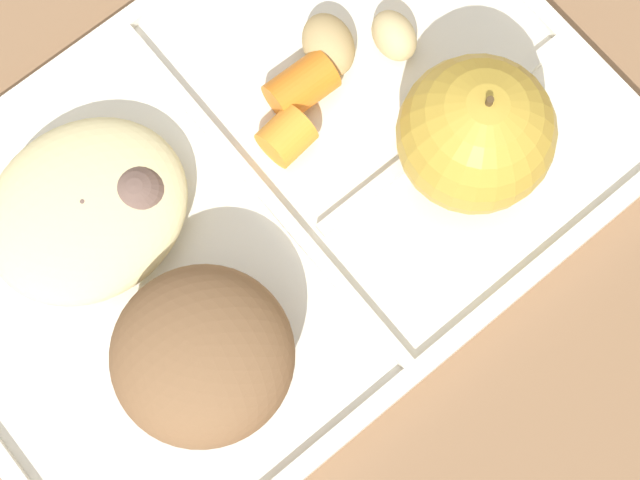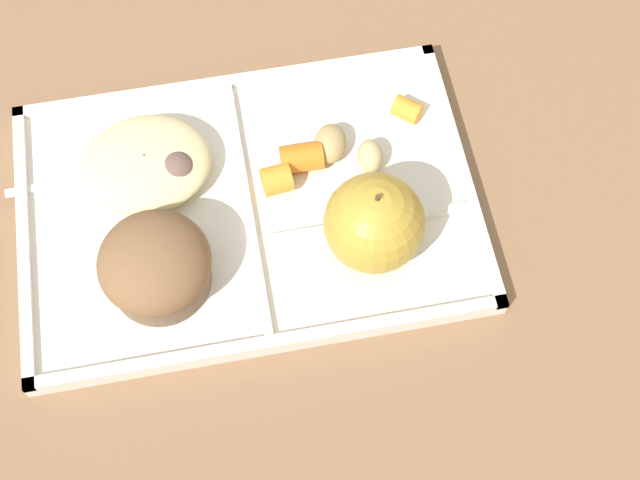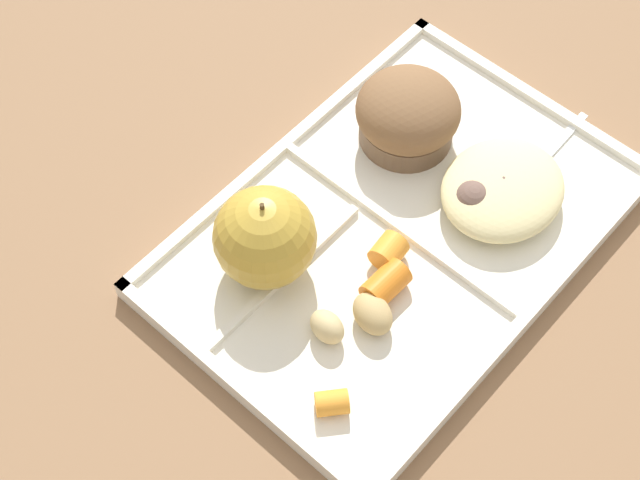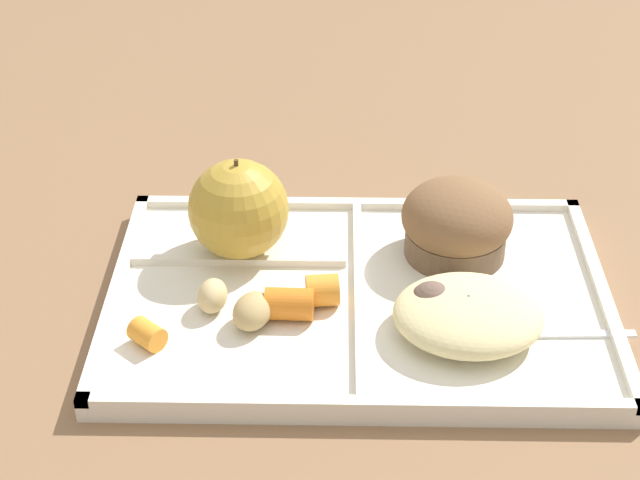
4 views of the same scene
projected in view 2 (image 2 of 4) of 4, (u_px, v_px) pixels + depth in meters
The scene contains 15 objects.
ground at pixel (254, 210), 0.74m from camera, with size 6.00×6.00×0.00m, color #846042.
lunch_tray at pixel (254, 207), 0.73m from camera, with size 0.39×0.26×0.02m.
green_apple at pixel (380, 222), 0.68m from camera, with size 0.08×0.08×0.09m.
bran_muffin at pixel (162, 265), 0.67m from camera, with size 0.09×0.09×0.06m.
carrot_slice_large at pixel (412, 109), 0.76m from camera, with size 0.02×0.02×0.02m, color orange.
carrot_slice_edge at pixel (307, 157), 0.74m from camera, with size 0.02×0.02×0.04m, color orange.
carrot_slice_small at pixel (282, 179), 0.73m from camera, with size 0.02×0.02×0.02m, color orange.
potato_chunk_large at pixel (335, 143), 0.74m from camera, with size 0.04×0.03×0.03m, color tan.
potato_chunk_browned at pixel (375, 155), 0.74m from camera, with size 0.03×0.02×0.02m, color tan.
egg_noodle_pile at pixel (152, 163), 0.73m from camera, with size 0.11×0.10×0.03m, color beige.
meatball_side at pixel (153, 164), 0.73m from camera, with size 0.03×0.03×0.03m, color brown.
meatball_back at pixel (144, 162), 0.73m from camera, with size 0.03×0.03×0.03m, color #755B4C.
meatball_center at pixel (184, 169), 0.72m from camera, with size 0.03×0.03×0.03m, color brown.
meatball_front at pixel (183, 168), 0.73m from camera, with size 0.03×0.03×0.03m, color #755B4C.
plastic_fork at pixel (112, 175), 0.74m from camera, with size 0.15×0.02×0.00m.
Camera 2 is at (0.00, 0.34, 0.66)m, focal length 47.72 mm.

